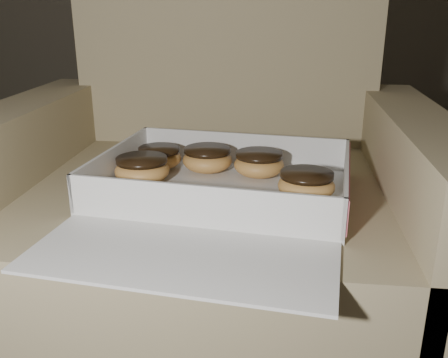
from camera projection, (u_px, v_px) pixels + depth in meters
armchair at (213, 227)px, 1.08m from camera, size 0.90×0.76×0.94m
bakery_box at (220, 195)px, 0.88m from camera, size 0.50×0.56×0.07m
donut_a at (159, 157)px, 1.03m from camera, size 0.09×0.09×0.05m
donut_b at (207, 159)px, 1.01m from camera, size 0.10×0.10×0.05m
donut_c at (142, 169)px, 0.94m from camera, size 0.10×0.10×0.05m
donut_d at (259, 163)px, 0.98m from camera, size 0.10×0.10×0.05m
donut_e at (306, 184)px, 0.87m from camera, size 0.10×0.10×0.05m
crumb_a at (293, 206)px, 0.84m from camera, size 0.01×0.01×0.00m
crumb_b at (270, 197)px, 0.88m from camera, size 0.01×0.01×0.00m
crumb_c at (325, 228)px, 0.76m from camera, size 0.01×0.01×0.00m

